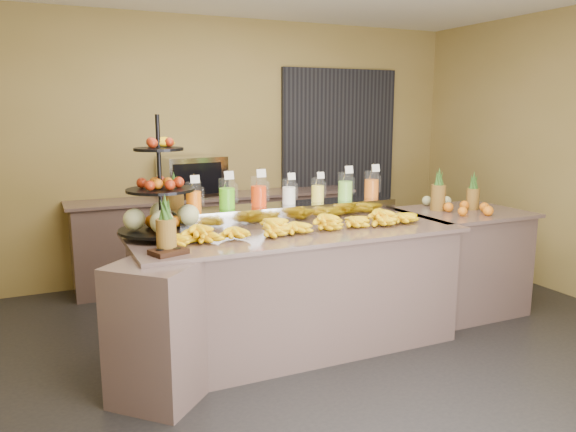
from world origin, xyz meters
TOP-DOWN VIEW (x-y plane):
  - ground at (0.00, 0.00)m, footprint 6.00×6.00m
  - room_envelope at (0.19, 0.79)m, footprint 6.04×5.02m
  - buffet_counter at (-0.12, 0.26)m, footprint 2.75×1.25m
  - right_counter at (1.70, 0.40)m, footprint 1.08×0.88m
  - back_ledge at (0.00, 2.25)m, footprint 3.10×0.55m
  - pitcher_tray at (0.07, 0.58)m, footprint 1.85×0.30m
  - juice_pitcher_orange_a at (-0.71, 0.58)m, footprint 0.12×0.12m
  - juice_pitcher_green at (-0.45, 0.58)m, footprint 0.13×0.13m
  - juice_pitcher_orange_b at (-0.19, 0.58)m, footprint 0.13×0.13m
  - juice_pitcher_milk at (0.07, 0.58)m, footprint 0.11×0.11m
  - juice_pitcher_lemon at (0.33, 0.58)m, footprint 0.11×0.11m
  - juice_pitcher_lime at (0.59, 0.58)m, footprint 0.12×0.13m
  - juice_pitcher_orange_c at (0.85, 0.58)m, footprint 0.13×0.13m
  - banana_heap at (-0.04, 0.22)m, footprint 2.09×0.19m
  - fruit_stand at (-0.94, 0.50)m, footprint 0.77×0.77m
  - condiment_caddy at (-1.05, -0.03)m, footprint 0.25×0.22m
  - pineapple_left_a at (-1.05, 0.02)m, footprint 0.13×0.13m
  - pineapple_left_b at (-0.80, 0.80)m, footprint 0.14×0.14m
  - right_fruit_pile at (1.66, 0.38)m, footprint 0.44×0.42m
  - oven_warmer at (-0.28, 2.25)m, footprint 0.68×0.51m

SIDE VIEW (x-z plane):
  - ground at x=0.00m, z-range 0.00..0.00m
  - buffet_counter at x=-0.12m, z-range 0.00..0.93m
  - back_ledge at x=0.00m, z-range 0.00..0.93m
  - right_counter at x=1.70m, z-range 0.00..0.93m
  - condiment_caddy at x=-1.05m, z-range 0.93..0.96m
  - banana_heap at x=-0.04m, z-range 0.91..1.09m
  - right_fruit_pile at x=1.66m, z-range 0.89..1.12m
  - pitcher_tray at x=0.07m, z-range 0.93..1.08m
  - pineapple_left_a at x=-1.05m, z-range 0.88..1.26m
  - pineapple_left_b at x=-0.80m, z-range 0.88..1.31m
  - oven_warmer at x=-0.28m, z-range 0.93..1.35m
  - fruit_stand at x=-0.94m, z-range 0.72..1.58m
  - juice_pitcher_lemon at x=0.33m, z-range 1.04..1.30m
  - juice_pitcher_milk at x=0.07m, z-range 1.04..1.30m
  - juice_pitcher_orange_a at x=-0.71m, z-range 1.03..1.32m
  - juice_pitcher_lime at x=0.59m, z-range 1.03..1.33m
  - juice_pitcher_orange_c at x=0.85m, z-range 1.03..1.33m
  - juice_pitcher_green at x=-0.45m, z-range 1.03..1.33m
  - juice_pitcher_orange_b at x=-0.19m, z-range 1.03..1.34m
  - room_envelope at x=0.19m, z-range 0.47..3.29m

